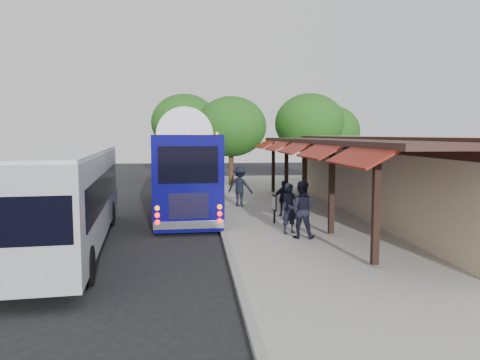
# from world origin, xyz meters

# --- Properties ---
(ground) EXTENTS (90.00, 90.00, 0.00)m
(ground) POSITION_xyz_m (0.00, 0.00, 0.00)
(ground) COLOR black
(ground) RESTS_ON ground
(sidewalk) EXTENTS (10.00, 40.00, 0.15)m
(sidewalk) POSITION_xyz_m (5.00, 4.00, 0.07)
(sidewalk) COLOR #9E9B93
(sidewalk) RESTS_ON ground
(curb) EXTENTS (0.20, 40.00, 0.16)m
(curb) POSITION_xyz_m (0.05, 4.00, 0.07)
(curb) COLOR gray
(curb) RESTS_ON ground
(station_shelter) EXTENTS (8.15, 20.00, 3.60)m
(station_shelter) POSITION_xyz_m (8.38, 4.00, 1.85)
(station_shelter) COLOR tan
(station_shelter) RESTS_ON ground
(coach_bus) EXTENTS (3.10, 12.42, 3.94)m
(coach_bus) POSITION_xyz_m (-1.45, 7.04, 2.12)
(coach_bus) COLOR #0A0862
(coach_bus) RESTS_ON ground
(city_bus) EXTENTS (3.70, 11.97, 3.16)m
(city_bus) POSITION_xyz_m (-5.19, -0.36, 1.75)
(city_bus) COLOR #989BA0
(city_bus) RESTS_ON ground
(ped_a) EXTENTS (0.79, 0.69, 1.81)m
(ped_a) POSITION_xyz_m (2.39, 0.42, 1.06)
(ped_a) COLOR black
(ped_a) RESTS_ON sidewalk
(ped_b) EXTENTS (1.13, 0.99, 1.96)m
(ped_b) POSITION_xyz_m (2.62, -0.34, 1.13)
(ped_b) COLOR black
(ped_b) RESTS_ON sidewalk
(ped_c) EXTENTS (0.94, 0.45, 1.56)m
(ped_c) POSITION_xyz_m (2.88, 3.94, 0.93)
(ped_c) COLOR black
(ped_c) RESTS_ON sidewalk
(ped_d) EXTENTS (1.47, 1.23, 1.98)m
(ped_d) POSITION_xyz_m (1.26, 6.96, 1.14)
(ped_d) COLOR black
(ped_d) RESTS_ON sidewalk
(sign_board) EXTENTS (0.10, 0.52, 1.13)m
(sign_board) POSITION_xyz_m (2.18, 2.38, 0.92)
(sign_board) COLOR black
(sign_board) RESTS_ON sidewalk
(tree_left) EXTENTS (4.96, 4.96, 6.35)m
(tree_left) POSITION_xyz_m (1.64, 16.98, 4.23)
(tree_left) COLOR #382314
(tree_left) RESTS_ON ground
(tree_mid) EXTENTS (5.29, 5.29, 6.77)m
(tree_mid) POSITION_xyz_m (7.75, 19.01, 4.52)
(tree_mid) COLOR #382314
(tree_mid) RESTS_ON ground
(tree_right) EXTENTS (4.64, 4.64, 5.94)m
(tree_right) POSITION_xyz_m (9.58, 19.88, 3.96)
(tree_right) COLOR #382314
(tree_right) RESTS_ON ground
(tree_far) EXTENTS (5.46, 5.46, 6.99)m
(tree_far) POSITION_xyz_m (-1.70, 22.99, 4.66)
(tree_far) COLOR #382314
(tree_far) RESTS_ON ground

